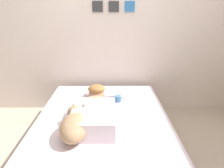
% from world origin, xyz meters
% --- Properties ---
extents(ground_plane, '(12.84, 12.84, 0.00)m').
position_xyz_m(ground_plane, '(0.00, 0.00, 0.00)').
color(ground_plane, tan).
extents(back_wall, '(4.42, 0.12, 2.50)m').
position_xyz_m(back_wall, '(-0.00, 1.42, 1.25)').
color(back_wall, silver).
rests_on(back_wall, ground).
extents(bed, '(1.45, 2.01, 0.41)m').
position_xyz_m(bed, '(-0.13, 0.26, 0.20)').
color(bed, gray).
rests_on(bed, ground).
extents(pillow, '(0.52, 0.32, 0.11)m').
position_xyz_m(pillow, '(-0.13, 0.81, 0.47)').
color(pillow, silver).
rests_on(pillow, bed).
extents(person_lying, '(0.43, 0.92, 0.27)m').
position_xyz_m(person_lying, '(-0.21, 0.11, 0.52)').
color(person_lying, silver).
rests_on(person_lying, bed).
extents(dog, '(0.26, 0.57, 0.21)m').
position_xyz_m(dog, '(-0.37, -0.20, 0.51)').
color(dog, '#9E7A56').
rests_on(dog, bed).
extents(coffee_cup, '(0.12, 0.09, 0.07)m').
position_xyz_m(coffee_cup, '(0.05, 0.62, 0.45)').
color(coffee_cup, teal).
rests_on(coffee_cup, bed).
extents(cell_phone, '(0.07, 0.14, 0.01)m').
position_xyz_m(cell_phone, '(-0.38, -0.00, 0.42)').
color(cell_phone, black).
rests_on(cell_phone, bed).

